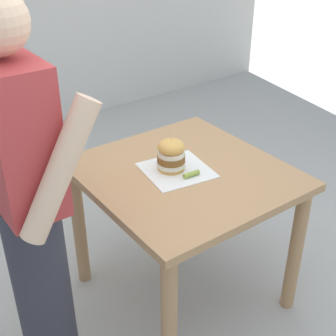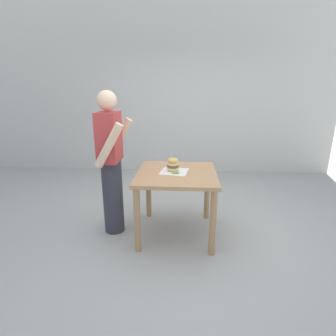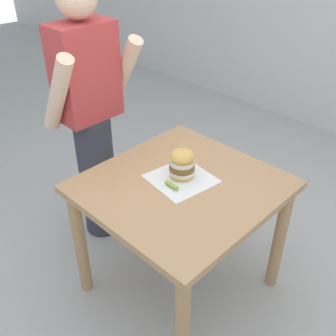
% 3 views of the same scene
% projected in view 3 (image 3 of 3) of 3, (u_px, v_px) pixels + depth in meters
% --- Properties ---
extents(ground_plane, '(80.00, 80.00, 0.00)m').
position_uv_depth(ground_plane, '(179.00, 284.00, 2.46)').
color(ground_plane, '#ADAAA3').
extents(patio_table, '(0.95, 0.91, 0.78)m').
position_uv_depth(patio_table, '(181.00, 204.00, 2.10)').
color(patio_table, tan).
rests_on(patio_table, ground).
extents(serving_paper, '(0.35, 0.35, 0.00)m').
position_uv_depth(serving_paper, '(181.00, 179.00, 2.06)').
color(serving_paper, white).
rests_on(serving_paper, patio_table).
extents(sandwich, '(0.14, 0.14, 0.19)m').
position_uv_depth(sandwich, '(182.00, 163.00, 2.04)').
color(sandwich, gold).
rests_on(sandwich, serving_paper).
extents(pickle_spear, '(0.03, 0.08, 0.02)m').
position_uv_depth(pickle_spear, '(172.00, 185.00, 1.99)').
color(pickle_spear, '#8EA83D').
rests_on(pickle_spear, serving_paper).
extents(diner_across_table, '(0.55, 0.35, 1.69)m').
position_uv_depth(diner_across_table, '(92.00, 118.00, 2.42)').
color(diner_across_table, '#33333D').
rests_on(diner_across_table, ground).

